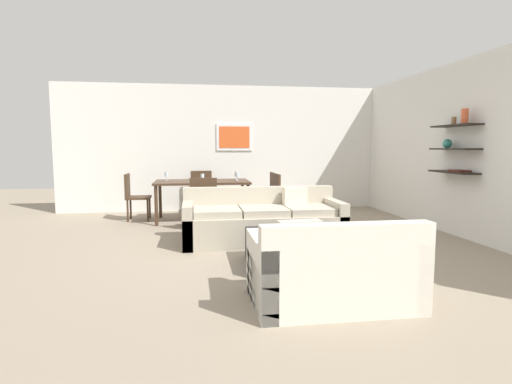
{
  "coord_description": "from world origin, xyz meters",
  "views": [
    {
      "loc": [
        -1.03,
        -5.47,
        1.38
      ],
      "look_at": [
        -0.17,
        0.2,
        0.75
      ],
      "focal_mm": 28.81,
      "sensor_mm": 36.0,
      "label": 1
    }
  ],
  "objects_px": {
    "apple_on_coffee_table": "(276,228)",
    "dining_table": "(202,185)",
    "dining_chair_right_far": "(267,192)",
    "dining_chair_left_far": "(134,194)",
    "sofa_beige": "(263,222)",
    "loveseat_white": "(332,271)",
    "wine_glass_right_near": "(238,175)",
    "wine_glass_left_far": "(167,174)",
    "coffee_table": "(301,249)",
    "decorative_bowl": "(296,230)",
    "wine_glass_foot": "(202,176)",
    "wine_glass_right_far": "(236,174)",
    "dining_chair_right_near": "(271,194)",
    "dining_chair_foot": "(203,200)",
    "dining_chair_head": "(201,189)"
  },
  "relations": [
    {
      "from": "sofa_beige",
      "to": "wine_glass_left_far",
      "type": "bearing_deg",
      "value": 126.29
    },
    {
      "from": "dining_table",
      "to": "wine_glass_foot",
      "type": "height_order",
      "value": "wine_glass_foot"
    },
    {
      "from": "sofa_beige",
      "to": "dining_chair_right_far",
      "type": "relative_size",
      "value": 2.6
    },
    {
      "from": "apple_on_coffee_table",
      "to": "dining_chair_foot",
      "type": "height_order",
      "value": "dining_chair_foot"
    },
    {
      "from": "decorative_bowl",
      "to": "dining_table",
      "type": "xyz_separation_m",
      "value": [
        -1.01,
        3.18,
        0.26
      ]
    },
    {
      "from": "wine_glass_foot",
      "to": "wine_glass_left_far",
      "type": "relative_size",
      "value": 0.91
    },
    {
      "from": "decorative_bowl",
      "to": "wine_glass_right_far",
      "type": "height_order",
      "value": "wine_glass_right_far"
    },
    {
      "from": "dining_chair_right_far",
      "to": "wine_glass_foot",
      "type": "relative_size",
      "value": 5.45
    },
    {
      "from": "dining_chair_right_near",
      "to": "dining_chair_left_far",
      "type": "height_order",
      "value": "same"
    },
    {
      "from": "apple_on_coffee_table",
      "to": "dining_chair_head",
      "type": "distance_m",
      "value": 3.99
    },
    {
      "from": "apple_on_coffee_table",
      "to": "dining_table",
      "type": "distance_m",
      "value": 3.12
    },
    {
      "from": "coffee_table",
      "to": "wine_glass_foot",
      "type": "relative_size",
      "value": 7.37
    },
    {
      "from": "coffee_table",
      "to": "sofa_beige",
      "type": "bearing_deg",
      "value": 101.07
    },
    {
      "from": "apple_on_coffee_table",
      "to": "dining_chair_right_far",
      "type": "distance_m",
      "value": 3.26
    },
    {
      "from": "dining_table",
      "to": "dining_chair_right_far",
      "type": "bearing_deg",
      "value": 9.81
    },
    {
      "from": "decorative_bowl",
      "to": "dining_chair_head",
      "type": "bearing_deg",
      "value": 103.9
    },
    {
      "from": "sofa_beige",
      "to": "dining_chair_foot",
      "type": "height_order",
      "value": "dining_chair_foot"
    },
    {
      "from": "dining_chair_right_near",
      "to": "dining_chair_left_far",
      "type": "bearing_deg",
      "value": 170.19
    },
    {
      "from": "sofa_beige",
      "to": "decorative_bowl",
      "type": "distance_m",
      "value": 1.29
    },
    {
      "from": "decorative_bowl",
      "to": "dining_chair_right_near",
      "type": "relative_size",
      "value": 0.42
    },
    {
      "from": "sofa_beige",
      "to": "wine_glass_left_far",
      "type": "height_order",
      "value": "wine_glass_left_far"
    },
    {
      "from": "loveseat_white",
      "to": "wine_glass_right_near",
      "type": "relative_size",
      "value": 9.07
    },
    {
      "from": "loveseat_white",
      "to": "wine_glass_foot",
      "type": "bearing_deg",
      "value": 105.0
    },
    {
      "from": "decorative_bowl",
      "to": "coffee_table",
      "type": "bearing_deg",
      "value": 28.03
    },
    {
      "from": "apple_on_coffee_table",
      "to": "wine_glass_right_far",
      "type": "height_order",
      "value": "wine_glass_right_far"
    },
    {
      "from": "dining_chair_left_far",
      "to": "apple_on_coffee_table",
      "type": "bearing_deg",
      "value": -57.06
    },
    {
      "from": "decorative_bowl",
      "to": "dining_chair_right_far",
      "type": "bearing_deg",
      "value": 85.48
    },
    {
      "from": "dining_table",
      "to": "dining_chair_foot",
      "type": "xyz_separation_m",
      "value": [
        0.0,
        -0.9,
        -0.18
      ]
    },
    {
      "from": "wine_glass_right_near",
      "to": "dining_chair_head",
      "type": "bearing_deg",
      "value": 122.72
    },
    {
      "from": "wine_glass_foot",
      "to": "wine_glass_right_near",
      "type": "bearing_deg",
      "value": 25.28
    },
    {
      "from": "coffee_table",
      "to": "wine_glass_left_far",
      "type": "xyz_separation_m",
      "value": [
        -1.73,
        3.26,
        0.68
      ]
    },
    {
      "from": "dining_chair_foot",
      "to": "dining_chair_right_far",
      "type": "relative_size",
      "value": 1.0
    },
    {
      "from": "dining_table",
      "to": "dining_chair_left_far",
      "type": "bearing_deg",
      "value": 170.19
    },
    {
      "from": "dining_chair_right_far",
      "to": "wine_glass_right_near",
      "type": "relative_size",
      "value": 5.65
    },
    {
      "from": "wine_glass_left_far",
      "to": "dining_chair_head",
      "type": "bearing_deg",
      "value": 49.85
    },
    {
      "from": "apple_on_coffee_table",
      "to": "dining_chair_right_near",
      "type": "relative_size",
      "value": 0.08
    },
    {
      "from": "coffee_table",
      "to": "dining_chair_head",
      "type": "bearing_deg",
      "value": 104.93
    },
    {
      "from": "dining_table",
      "to": "wine_glass_right_far",
      "type": "xyz_separation_m",
      "value": [
        0.65,
        0.12,
        0.18
      ]
    },
    {
      "from": "sofa_beige",
      "to": "dining_chair_right_far",
      "type": "distance_m",
      "value": 2.18
    },
    {
      "from": "dining_chair_head",
      "to": "dining_chair_left_far",
      "type": "xyz_separation_m",
      "value": [
        -1.28,
        -0.68,
        0.0
      ]
    },
    {
      "from": "sofa_beige",
      "to": "coffee_table",
      "type": "relative_size",
      "value": 1.92
    },
    {
      "from": "dining_chair_foot",
      "to": "dining_chair_right_near",
      "type": "bearing_deg",
      "value": 27.92
    },
    {
      "from": "dining_chair_left_far",
      "to": "wine_glass_left_far",
      "type": "xyz_separation_m",
      "value": [
        0.62,
        -0.1,
        0.37
      ]
    },
    {
      "from": "dining_table",
      "to": "sofa_beige",
      "type": "bearing_deg",
      "value": -66.34
    },
    {
      "from": "loveseat_white",
      "to": "dining_chair_foot",
      "type": "xyz_separation_m",
      "value": [
        -1.05,
        3.44,
        0.21
      ]
    },
    {
      "from": "dining_chair_right_far",
      "to": "wine_glass_right_far",
      "type": "height_order",
      "value": "wine_glass_right_far"
    },
    {
      "from": "dining_chair_right_far",
      "to": "dining_chair_right_near",
      "type": "relative_size",
      "value": 1.0
    },
    {
      "from": "dining_table",
      "to": "dining_chair_left_far",
      "type": "height_order",
      "value": "dining_chair_left_far"
    },
    {
      "from": "dining_table",
      "to": "dining_chair_left_far",
      "type": "xyz_separation_m",
      "value": [
        -1.28,
        0.22,
        -0.18
      ]
    },
    {
      "from": "sofa_beige",
      "to": "loveseat_white",
      "type": "bearing_deg",
      "value": -85.06
    }
  ]
}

